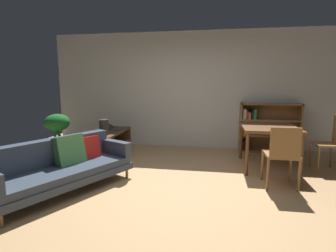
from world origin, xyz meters
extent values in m
plane|color=tan|center=(0.00, 0.00, 0.00)|extent=(8.16, 8.16, 0.00)
cube|color=silver|center=(0.00, 2.70, 1.35)|extent=(6.80, 0.10, 2.70)
cylinder|color=olive|center=(-0.87, 0.34, 0.07)|extent=(0.04, 0.04, 0.15)
cylinder|color=olive|center=(-1.70, -1.32, 0.07)|extent=(0.04, 0.04, 0.15)
cylinder|color=olive|center=(-1.43, 0.63, 0.07)|extent=(0.04, 0.04, 0.15)
cube|color=#384251|center=(-1.56, -0.35, 0.20)|extent=(1.57, 2.14, 0.10)
cube|color=#384251|center=(-1.56, -0.35, 0.30)|extent=(1.51, 2.06, 0.10)
cube|color=#384251|center=(-1.82, -0.22, 0.53)|extent=(1.03, 1.82, 0.37)
cube|color=#384251|center=(-1.14, 0.49, 0.46)|extent=(0.71, 0.45, 0.23)
cube|color=#4C894C|center=(-1.58, -0.11, 0.54)|extent=(0.41, 0.49, 0.45)
cube|color=red|center=(-1.44, 0.21, 0.51)|extent=(0.31, 0.39, 0.37)
cube|color=#56351E|center=(-1.60, 2.15, 0.26)|extent=(0.43, 0.04, 0.53)
cube|color=#56351E|center=(-1.60, 0.87, 0.26)|extent=(0.43, 0.04, 0.53)
cube|color=#56351E|center=(-1.60, 1.51, 0.23)|extent=(0.43, 1.28, 0.04)
cube|color=#56351E|center=(-1.60, 1.51, 0.51)|extent=(0.43, 1.32, 0.04)
cube|color=#56351E|center=(-1.60, 1.51, 0.02)|extent=(0.43, 1.28, 0.04)
cube|color=#333338|center=(-1.58, 1.80, 0.54)|extent=(0.24, 0.35, 0.02)
cube|color=black|center=(-1.77, 1.82, 0.59)|extent=(0.21, 0.34, 0.09)
cylinder|color=#2D2823|center=(-1.60, 1.18, 0.68)|extent=(0.18, 0.18, 0.29)
cylinder|color=slate|center=(-1.60, 1.18, 0.73)|extent=(0.10, 0.10, 0.01)
cylinder|color=#9E9389|center=(-2.62, 1.23, 0.13)|extent=(0.31, 0.31, 0.26)
cylinder|color=#1E6B28|center=(-2.54, 1.22, 0.42)|extent=(0.19, 0.04, 0.33)
cylinder|color=#1E6B28|center=(-2.63, 1.28, 0.42)|extent=(0.08, 0.16, 0.35)
cylinder|color=#1E6B28|center=(-2.68, 1.24, 0.50)|extent=(0.17, 0.07, 0.49)
cylinder|color=#1E6B28|center=(-2.60, 1.10, 0.48)|extent=(0.08, 0.29, 0.47)
ellipsoid|color=#1E6B28|center=(-2.62, 1.23, 0.73)|extent=(0.49, 0.49, 0.34)
cylinder|color=brown|center=(1.05, 1.80, 0.36)|extent=(0.06, 0.06, 0.71)
cylinder|color=brown|center=(1.05, 0.78, 0.36)|extent=(0.06, 0.06, 0.71)
cylinder|color=brown|center=(1.89, 1.80, 0.36)|extent=(0.06, 0.06, 0.71)
cylinder|color=brown|center=(1.89, 0.78, 0.36)|extent=(0.06, 0.06, 0.71)
cube|color=brown|center=(1.47, 1.29, 0.74)|extent=(0.93, 1.12, 0.05)
cylinder|color=olive|center=(2.27, 1.11, 0.22)|extent=(0.04, 0.04, 0.44)
cylinder|color=olive|center=(2.26, 1.48, 0.22)|extent=(0.04, 0.04, 0.44)
cylinder|color=olive|center=(2.61, 1.49, 0.22)|extent=(0.04, 0.04, 0.44)
cube|color=olive|center=(2.44, 1.30, 0.46)|extent=(0.38, 0.41, 0.04)
cylinder|color=olive|center=(1.27, 0.61, 0.23)|extent=(0.04, 0.04, 0.46)
cylinder|color=olive|center=(1.69, 0.61, 0.23)|extent=(0.04, 0.04, 0.46)
cylinder|color=olive|center=(1.27, 0.19, 0.23)|extent=(0.04, 0.04, 0.46)
cylinder|color=olive|center=(1.69, 0.20, 0.23)|extent=(0.04, 0.04, 0.46)
cube|color=olive|center=(1.48, 0.40, 0.48)|extent=(0.46, 0.46, 0.04)
cube|color=olive|center=(1.48, 0.20, 0.71)|extent=(0.41, 0.04, 0.42)
cube|color=olive|center=(1.10, 2.48, 0.54)|extent=(0.04, 0.32, 1.09)
cube|color=olive|center=(2.34, 2.48, 0.54)|extent=(0.04, 0.32, 1.09)
cube|color=olive|center=(1.72, 2.48, 1.07)|extent=(1.28, 0.32, 0.04)
cube|color=olive|center=(1.72, 2.48, 0.02)|extent=(1.28, 0.32, 0.04)
cube|color=olive|center=(1.72, 2.62, 0.54)|extent=(1.24, 0.04, 1.09)
cube|color=olive|center=(1.72, 2.48, 0.37)|extent=(1.24, 0.30, 0.04)
cube|color=olive|center=(1.72, 2.48, 0.72)|extent=(1.24, 0.30, 0.04)
cube|color=black|center=(1.17, 2.47, 0.13)|extent=(0.06, 0.26, 0.20)
cube|color=red|center=(1.23, 2.47, 0.15)|extent=(0.05, 0.25, 0.23)
cube|color=black|center=(1.28, 2.47, 0.13)|extent=(0.03, 0.26, 0.20)
cube|color=red|center=(1.15, 2.46, 0.47)|extent=(0.03, 0.24, 0.17)
cube|color=gold|center=(1.20, 2.46, 0.50)|extent=(0.07, 0.24, 0.22)
cube|color=gold|center=(1.26, 2.45, 0.48)|extent=(0.05, 0.19, 0.19)
cube|color=silver|center=(1.17, 2.45, 0.84)|extent=(0.07, 0.19, 0.22)
cube|color=red|center=(1.23, 2.47, 0.82)|extent=(0.04, 0.25, 0.17)
cube|color=gold|center=(1.27, 2.47, 0.81)|extent=(0.04, 0.25, 0.15)
cube|color=black|center=(1.33, 2.47, 0.83)|extent=(0.05, 0.26, 0.19)
cube|color=#337F47|center=(1.38, 2.46, 0.84)|extent=(0.06, 0.21, 0.22)
camera|label=1|loc=(0.50, -3.58, 1.51)|focal=28.23mm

